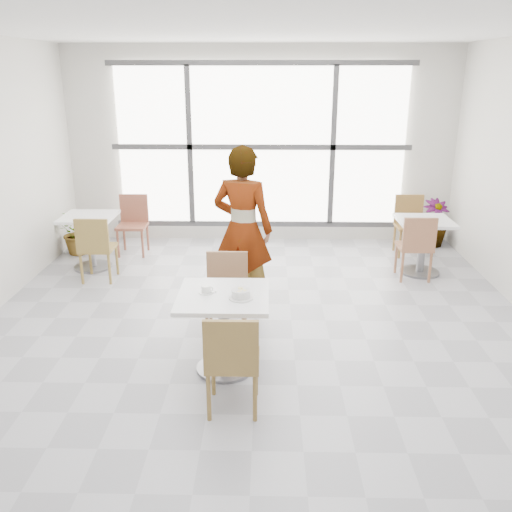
{
  "coord_description": "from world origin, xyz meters",
  "views": [
    {
      "loc": [
        0.1,
        -5.01,
        2.61
      ],
      "look_at": [
        0.0,
        -0.3,
        1.0
      ],
      "focal_mm": 38.1,
      "sensor_mm": 36.0,
      "label": 1
    }
  ],
  "objects_px": {
    "person": "(243,229)",
    "bg_chair_right_near": "(416,244)",
    "bg_chair_left_near": "(96,245)",
    "plant_right": "(434,223)",
    "plant_left": "(79,232)",
    "main_table": "(224,318)",
    "bg_table_right": "(423,239)",
    "oatmeal_bowl": "(241,294)",
    "bg_table_left": "(90,234)",
    "bg_chair_right_far": "(410,221)",
    "coffee_cup": "(206,290)",
    "chair_far": "(227,289)",
    "chair_near": "(232,358)",
    "bg_chair_left_far": "(133,220)"
  },
  "relations": [
    {
      "from": "chair_far",
      "to": "bg_chair_right_far",
      "type": "height_order",
      "value": "same"
    },
    {
      "from": "plant_left",
      "to": "bg_chair_left_near",
      "type": "bearing_deg",
      "value": -61.74
    },
    {
      "from": "chair_near",
      "to": "bg_table_left",
      "type": "distance_m",
      "value": 4.0
    },
    {
      "from": "bg_chair_left_far",
      "to": "bg_table_right",
      "type": "bearing_deg",
      "value": -11.21
    },
    {
      "from": "bg_table_left",
      "to": "bg_chair_right_far",
      "type": "bearing_deg",
      "value": 9.48
    },
    {
      "from": "coffee_cup",
      "to": "bg_table_right",
      "type": "relative_size",
      "value": 0.21
    },
    {
      "from": "main_table",
      "to": "bg_chair_right_near",
      "type": "height_order",
      "value": "bg_chair_right_near"
    },
    {
      "from": "bg_table_right",
      "to": "bg_chair_right_near",
      "type": "xyz_separation_m",
      "value": [
        -0.16,
        -0.26,
        0.01
      ]
    },
    {
      "from": "coffee_cup",
      "to": "bg_chair_right_far",
      "type": "relative_size",
      "value": 0.18
    },
    {
      "from": "coffee_cup",
      "to": "bg_table_left",
      "type": "height_order",
      "value": "coffee_cup"
    },
    {
      "from": "plant_right",
      "to": "bg_table_left",
      "type": "bearing_deg",
      "value": -167.37
    },
    {
      "from": "bg_chair_left_far",
      "to": "main_table",
      "type": "bearing_deg",
      "value": -64.47
    },
    {
      "from": "person",
      "to": "plant_left",
      "type": "bearing_deg",
      "value": -20.18
    },
    {
      "from": "main_table",
      "to": "plant_left",
      "type": "distance_m",
      "value": 4.1
    },
    {
      "from": "bg_chair_right_near",
      "to": "main_table",
      "type": "bearing_deg",
      "value": 45.08
    },
    {
      "from": "main_table",
      "to": "bg_table_right",
      "type": "bearing_deg",
      "value": 46.29
    },
    {
      "from": "bg_chair_right_far",
      "to": "plant_left",
      "type": "relative_size",
      "value": 1.28
    },
    {
      "from": "bg_chair_left_near",
      "to": "plant_left",
      "type": "bearing_deg",
      "value": -61.74
    },
    {
      "from": "chair_near",
      "to": "chair_far",
      "type": "bearing_deg",
      "value": -84.14
    },
    {
      "from": "main_table",
      "to": "person",
      "type": "xyz_separation_m",
      "value": [
        0.11,
        1.42,
        0.41
      ]
    },
    {
      "from": "chair_far",
      "to": "main_table",
      "type": "bearing_deg",
      "value": -87.94
    },
    {
      "from": "bg_chair_right_near",
      "to": "plant_left",
      "type": "relative_size",
      "value": 1.28
    },
    {
      "from": "oatmeal_bowl",
      "to": "coffee_cup",
      "type": "relative_size",
      "value": 1.32
    },
    {
      "from": "bg_table_left",
      "to": "bg_chair_right_far",
      "type": "distance_m",
      "value": 4.61
    },
    {
      "from": "oatmeal_bowl",
      "to": "bg_chair_left_near",
      "type": "height_order",
      "value": "bg_chair_left_near"
    },
    {
      "from": "oatmeal_bowl",
      "to": "bg_chair_right_far",
      "type": "bearing_deg",
      "value": 56.51
    },
    {
      "from": "bg_table_left",
      "to": "plant_right",
      "type": "distance_m",
      "value": 5.16
    },
    {
      "from": "oatmeal_bowl",
      "to": "bg_table_left",
      "type": "relative_size",
      "value": 0.28
    },
    {
      "from": "bg_chair_right_far",
      "to": "bg_chair_left_near",
      "type": "bearing_deg",
      "value": -163.54
    },
    {
      "from": "chair_far",
      "to": "bg_chair_left_near",
      "type": "distance_m",
      "value": 2.3
    },
    {
      "from": "oatmeal_bowl",
      "to": "bg_table_left",
      "type": "distance_m",
      "value": 3.56
    },
    {
      "from": "bg_table_right",
      "to": "bg_chair_left_near",
      "type": "distance_m",
      "value": 4.3
    },
    {
      "from": "bg_table_right",
      "to": "bg_chair_left_near",
      "type": "bearing_deg",
      "value": -174.6
    },
    {
      "from": "bg_table_left",
      "to": "chair_near",
      "type": "bearing_deg",
      "value": -57.21
    },
    {
      "from": "bg_chair_right_far",
      "to": "main_table",
      "type": "bearing_deg",
      "value": -125.94
    },
    {
      "from": "oatmeal_bowl",
      "to": "person",
      "type": "distance_m",
      "value": 1.52
    },
    {
      "from": "main_table",
      "to": "chair_far",
      "type": "bearing_deg",
      "value": 92.06
    },
    {
      "from": "bg_chair_left_near",
      "to": "plant_right",
      "type": "bearing_deg",
      "value": -161.09
    },
    {
      "from": "person",
      "to": "bg_chair_right_near",
      "type": "distance_m",
      "value": 2.41
    },
    {
      "from": "oatmeal_bowl",
      "to": "plant_left",
      "type": "bearing_deg",
      "value": 127.25
    },
    {
      "from": "main_table",
      "to": "bg_table_left",
      "type": "height_order",
      "value": "same"
    },
    {
      "from": "plant_left",
      "to": "bg_table_right",
      "type": "bearing_deg",
      "value": -8.42
    },
    {
      "from": "chair_near",
      "to": "bg_chair_right_near",
      "type": "relative_size",
      "value": 1.0
    },
    {
      "from": "main_table",
      "to": "bg_chair_right_near",
      "type": "bearing_deg",
      "value": 45.08
    },
    {
      "from": "chair_far",
      "to": "bg_chair_right_near",
      "type": "xyz_separation_m",
      "value": [
        2.33,
        1.6,
        0.0
      ]
    },
    {
      "from": "main_table",
      "to": "bg_chair_right_near",
      "type": "distance_m",
      "value": 3.27
    },
    {
      "from": "bg_chair_right_far",
      "to": "plant_right",
      "type": "bearing_deg",
      "value": 37.38
    },
    {
      "from": "bg_table_right",
      "to": "bg_chair_right_near",
      "type": "height_order",
      "value": "bg_chair_right_near"
    },
    {
      "from": "main_table",
      "to": "coffee_cup",
      "type": "relative_size",
      "value": 5.03
    },
    {
      "from": "bg_chair_right_far",
      "to": "plant_left",
      "type": "xyz_separation_m",
      "value": [
        -4.92,
        -0.15,
        -0.16
      ]
    }
  ]
}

